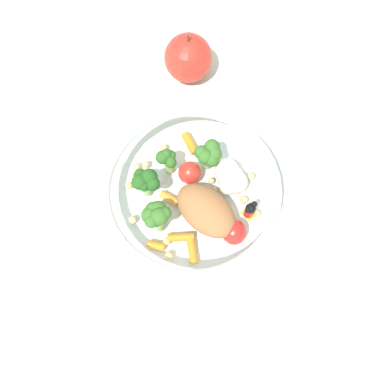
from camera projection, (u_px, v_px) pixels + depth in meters
The scene contains 4 objects.
ground_plane at pixel (194, 211), 0.54m from camera, with size 2.40×2.40×0.00m, color silver.
food_container at pixel (196, 192), 0.52m from camera, with size 0.23×0.23×0.07m.
loose_apple at pixel (188, 58), 0.59m from camera, with size 0.07×0.07×0.08m.
folded_napkin at pixel (304, 360), 0.47m from camera, with size 0.13×0.15×0.01m, color white.
Camera 1 is at (-0.14, 0.08, 0.52)m, focal length 36.63 mm.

